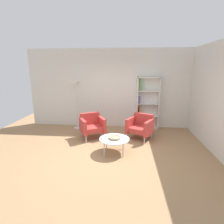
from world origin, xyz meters
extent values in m
plane|color=#9E7751|center=(0.00, 0.00, 0.00)|extent=(8.32, 8.32, 0.00)
cube|color=silver|center=(0.00, 2.46, 1.45)|extent=(6.40, 0.12, 2.90)
cube|color=silver|center=(2.86, 0.60, 1.45)|extent=(0.12, 5.20, 2.90)
cube|color=silver|center=(0.88, 2.23, 0.95)|extent=(0.03, 0.30, 1.90)
cube|color=silver|center=(1.65, 2.23, 0.95)|extent=(0.03, 0.30, 1.90)
cube|color=silver|center=(1.27, 2.23, 1.89)|extent=(0.80, 0.30, 0.03)
cube|color=silver|center=(1.27, 2.23, 0.01)|extent=(0.80, 0.30, 0.03)
cube|color=silver|center=(1.27, 2.37, 0.95)|extent=(0.80, 0.02, 1.90)
cube|color=silver|center=(1.27, 2.23, 0.49)|extent=(0.76, 0.28, 0.02)
cube|color=silver|center=(1.27, 2.23, 0.95)|extent=(0.76, 0.28, 0.02)
cube|color=silver|center=(1.27, 2.23, 1.41)|extent=(0.76, 0.28, 0.02)
cube|color=purple|center=(0.92, 2.18, 0.22)|extent=(0.04, 0.19, 0.35)
cube|color=olive|center=(0.97, 2.19, 0.22)|extent=(0.04, 0.19, 0.36)
cube|color=orange|center=(1.01, 2.19, 0.19)|extent=(0.02, 0.20, 0.29)
cube|color=red|center=(0.91, 2.20, 0.69)|extent=(0.02, 0.23, 0.38)
cube|color=black|center=(0.95, 2.18, 0.65)|extent=(0.03, 0.19, 0.30)
cube|color=orange|center=(0.98, 2.18, 0.65)|extent=(0.03, 0.17, 0.30)
cube|color=green|center=(0.91, 2.18, 1.09)|extent=(0.03, 0.17, 0.26)
cube|color=purple|center=(0.96, 2.18, 1.09)|extent=(0.04, 0.18, 0.25)
cube|color=olive|center=(0.92, 2.20, 1.60)|extent=(0.03, 0.22, 0.35)
cube|color=green|center=(0.96, 2.19, 1.63)|extent=(0.03, 0.20, 0.41)
cylinder|color=silver|center=(0.20, 0.15, 0.39)|extent=(0.80, 0.80, 0.02)
cylinder|color=silver|center=(-0.04, -0.09, 0.19)|extent=(0.03, 0.03, 0.38)
cylinder|color=silver|center=(0.44, -0.09, 0.19)|extent=(0.03, 0.03, 0.38)
cylinder|color=silver|center=(-0.04, 0.39, 0.19)|extent=(0.03, 0.03, 0.38)
cylinder|color=silver|center=(0.44, 0.39, 0.19)|extent=(0.03, 0.03, 0.38)
cylinder|color=tan|center=(0.20, 0.15, 0.41)|extent=(0.13, 0.13, 0.02)
cylinder|color=tan|center=(0.20, 0.15, 0.43)|extent=(0.32, 0.32, 0.02)
torus|color=tan|center=(0.20, 0.15, 0.44)|extent=(0.32, 0.32, 0.02)
cube|color=#B73833|center=(0.94, 1.18, 0.32)|extent=(0.84, 0.81, 0.16)
cube|color=#B73833|center=(1.07, 1.42, 0.59)|extent=(0.62, 0.41, 0.38)
cube|color=#B73833|center=(0.66, 1.31, 0.43)|extent=(0.38, 0.59, 0.46)
cube|color=#B73833|center=(1.20, 1.02, 0.43)|extent=(0.38, 0.59, 0.46)
cylinder|color=silver|center=(0.53, 1.05, 0.12)|extent=(0.04, 0.04, 0.24)
cylinder|color=silver|center=(1.05, 0.76, 0.12)|extent=(0.04, 0.04, 0.24)
cylinder|color=silver|center=(0.80, 1.56, 0.12)|extent=(0.04, 0.04, 0.24)
cylinder|color=silver|center=(1.33, 1.28, 0.12)|extent=(0.04, 0.04, 0.24)
cube|color=#B73833|center=(-0.58, 1.13, 0.32)|extent=(0.84, 0.81, 0.16)
cube|color=#B73833|center=(-0.70, 1.37, 0.59)|extent=(0.62, 0.41, 0.38)
cube|color=#B73833|center=(-0.84, 0.97, 0.43)|extent=(0.38, 0.59, 0.46)
cube|color=#B73833|center=(-0.29, 1.26, 0.43)|extent=(0.38, 0.59, 0.46)
cylinder|color=silver|center=(-0.70, 0.72, 0.12)|extent=(0.04, 0.04, 0.24)
cylinder|color=silver|center=(-0.17, 1.00, 0.12)|extent=(0.04, 0.04, 0.24)
cylinder|color=silver|center=(-0.97, 1.23, 0.12)|extent=(0.04, 0.04, 0.24)
cylinder|color=silver|center=(-0.44, 1.51, 0.12)|extent=(0.04, 0.04, 0.24)
cylinder|color=silver|center=(-1.32, 2.04, 0.01)|extent=(0.28, 0.28, 0.02)
cylinder|color=silver|center=(-1.32, 2.04, 0.85)|extent=(0.03, 0.03, 1.65)
cone|color=white|center=(-1.32, 2.04, 1.65)|extent=(0.32, 0.32, 0.18)
camera|label=1|loc=(0.52, -4.25, 2.21)|focal=28.72mm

